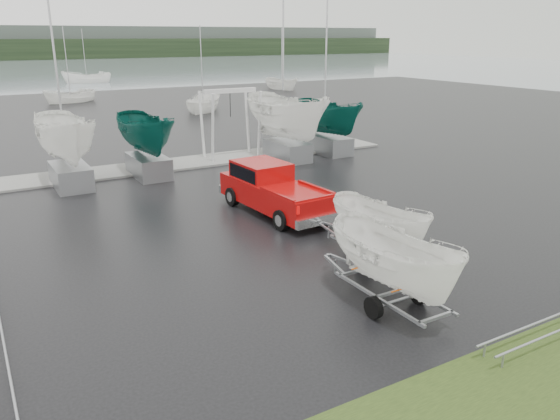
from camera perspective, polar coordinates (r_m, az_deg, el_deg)
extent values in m
plane|color=black|center=(19.86, -1.81, -3.08)|extent=(120.00, 120.00, 0.00)
plane|color=gray|center=(116.90, -26.47, 12.53)|extent=(300.00, 300.00, 0.00)
plane|color=#223314|center=(12.48, 24.46, -18.56)|extent=(40.00, 40.00, 0.00)
cube|color=gray|center=(31.43, -13.20, 4.41)|extent=(30.00, 3.00, 0.12)
cube|color=#9B0808|center=(22.54, -0.53, 1.64)|extent=(2.38, 5.94, 0.95)
cube|color=#9B0808|center=(23.21, -1.97, 4.03)|extent=(2.00, 2.42, 0.85)
cube|color=black|center=(23.20, -1.97, 4.15)|extent=(2.02, 2.18, 0.55)
cube|color=silver|center=(20.34, 4.06, -1.11)|extent=(2.04, 0.31, 0.35)
cylinder|color=black|center=(23.76, -4.99, 1.41)|extent=(0.35, 0.82, 0.80)
cylinder|color=black|center=(24.69, -1.12, 2.11)|extent=(0.35, 0.82, 0.80)
cylinder|color=black|center=(20.65, 0.17, -1.06)|extent=(0.35, 0.82, 0.80)
cylinder|color=black|center=(21.72, 4.34, -0.15)|extent=(0.35, 0.82, 0.80)
cube|color=gray|center=(17.75, 8.99, -4.36)|extent=(0.31, 3.60, 0.08)
cube|color=gray|center=(18.47, 11.51, -3.60)|extent=(0.31, 3.60, 0.08)
cylinder|color=gray|center=(18.03, 10.69, -4.61)|extent=(1.60, 0.18, 0.08)
cylinder|color=black|center=(17.51, 8.81, -5.19)|extent=(0.22, 0.61, 0.60)
cylinder|color=black|center=(18.57, 12.47, -4.05)|extent=(0.22, 0.61, 0.60)
imported|color=white|center=(17.44, 10.66, 2.51)|extent=(1.66, 1.70, 4.16)
cube|color=#FF6308|center=(18.45, 8.66, -1.64)|extent=(1.55, 0.14, 0.03)
cube|color=#FF6308|center=(17.39, 12.20, -3.08)|extent=(1.55, 0.14, 0.03)
cube|color=gray|center=(14.87, 10.03, -8.97)|extent=(0.09, 3.60, 0.08)
cube|color=gray|center=(15.54, 13.17, -7.94)|extent=(0.09, 3.60, 0.08)
cylinder|color=gray|center=(15.13, 12.11, -9.23)|extent=(1.60, 0.09, 0.08)
cylinder|color=black|center=(14.65, 9.75, -10.03)|extent=(0.18, 0.60, 0.60)
cylinder|color=black|center=(15.64, 14.31, -8.47)|extent=(0.18, 0.60, 0.60)
imported|color=white|center=(14.32, 12.22, 0.15)|extent=(1.77, 1.82, 4.69)
cube|color=#FF6308|center=(15.51, 9.80, -5.54)|extent=(1.55, 0.05, 0.03)
cube|color=#FF6308|center=(14.45, 13.89, -7.64)|extent=(1.55, 0.05, 0.03)
cylinder|color=silver|center=(31.46, -7.04, 8.38)|extent=(0.16, 0.58, 3.99)
cylinder|color=silver|center=(32.92, -8.16, 8.75)|extent=(0.16, 0.58, 3.99)
cylinder|color=silver|center=(32.73, -2.16, 8.87)|extent=(0.16, 0.58, 3.99)
cylinder|color=silver|center=(34.14, -3.44, 9.22)|extent=(0.16, 0.58, 3.99)
cube|color=silver|center=(32.53, -5.27, 12.30)|extent=(3.30, 0.25, 0.25)
cube|color=gray|center=(28.42, -21.02, 3.33)|extent=(1.60, 3.20, 1.10)
imported|color=white|center=(27.79, -21.91, 11.04)|extent=(2.49, 2.56, 6.62)
cylinder|color=#B2B2B7|center=(28.16, -22.74, 16.67)|extent=(0.10, 0.10, 7.00)
cube|color=gray|center=(29.44, -13.57, 4.49)|extent=(1.60, 3.20, 1.10)
imported|color=#0A4C43|center=(28.86, -14.08, 11.28)|extent=(2.23, 2.29, 5.92)
cube|color=gray|center=(32.55, 0.76, 6.23)|extent=(1.60, 3.20, 1.10)
imported|color=white|center=(31.97, 0.80, 13.83)|extent=(2.83, 2.91, 7.53)
cylinder|color=#B2B2B7|center=(32.32, 0.34, 18.58)|extent=(0.10, 0.10, 7.00)
cube|color=gray|center=(34.50, 5.08, 6.83)|extent=(1.60, 3.20, 1.10)
imported|color=#0A4C43|center=(34.01, 5.25, 12.71)|extent=(2.26, 2.32, 6.00)
cylinder|color=#B2B2B7|center=(34.29, 4.88, 17.48)|extent=(0.10, 0.10, 7.00)
cylinder|color=gray|center=(13.20, -26.46, -14.93)|extent=(0.06, 6.50, 0.06)
imported|color=white|center=(65.43, -20.98, 10.44)|extent=(2.93, 2.89, 6.09)
cylinder|color=#B2B2B7|center=(65.12, -21.38, 13.92)|extent=(0.08, 0.08, 8.00)
imported|color=white|center=(54.79, -8.00, 10.21)|extent=(3.68, 3.70, 6.90)
cylinder|color=#B2B2B7|center=(54.42, -8.19, 14.39)|extent=(0.08, 0.08, 8.00)
imported|color=white|center=(76.88, 0.18, 12.52)|extent=(2.70, 2.76, 6.78)
cylinder|color=#B2B2B7|center=(76.61, 0.18, 15.50)|extent=(0.08, 0.08, 8.00)
imported|color=white|center=(92.17, -19.50, 12.41)|extent=(3.35, 3.29, 7.35)
cylinder|color=#B2B2B7|center=(91.95, -19.77, 14.89)|extent=(0.08, 0.08, 8.00)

